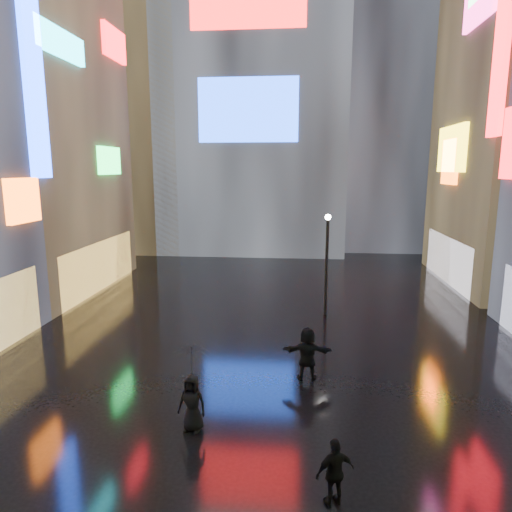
# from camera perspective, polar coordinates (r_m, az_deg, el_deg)

# --- Properties ---
(ground) EXTENTS (140.00, 140.00, 0.00)m
(ground) POSITION_cam_1_polar(r_m,az_deg,el_deg) (21.98, 2.00, -8.90)
(ground) COLOR black
(ground) RESTS_ON ground
(building_left_far) EXTENTS (10.28, 12.00, 22.00)m
(building_left_far) POSITION_cam_1_polar(r_m,az_deg,el_deg) (31.90, -28.40, 16.02)
(building_left_far) COLOR black
(building_left_far) RESTS_ON ground
(tower_main) EXTENTS (16.00, 14.20, 42.00)m
(tower_main) POSITION_cam_1_polar(r_m,az_deg,el_deg) (46.82, 0.06, 27.76)
(tower_main) COLOR black
(tower_main) RESTS_ON ground
(tower_flank_right) EXTENTS (12.00, 12.00, 34.00)m
(tower_flank_right) POSITION_cam_1_polar(r_m,az_deg,el_deg) (48.24, 15.79, 21.96)
(tower_flank_right) COLOR black
(tower_flank_right) RESTS_ON ground
(tower_flank_left) EXTENTS (10.00, 10.00, 26.00)m
(tower_flank_left) POSITION_cam_1_polar(r_m,az_deg,el_deg) (45.61, -14.79, 17.57)
(tower_flank_left) COLOR black
(tower_flank_left) RESTS_ON ground
(lamp_far) EXTENTS (0.30, 0.30, 5.20)m
(lamp_far) POSITION_cam_1_polar(r_m,az_deg,el_deg) (23.34, 8.84, -0.34)
(lamp_far) COLOR black
(lamp_far) RESTS_ON ground
(pedestrian_3) EXTENTS (1.02, 0.76, 1.61)m
(pedestrian_3) POSITION_cam_1_polar(r_m,az_deg,el_deg) (11.37, 9.85, -25.06)
(pedestrian_3) COLOR black
(pedestrian_3) RESTS_ON ground
(pedestrian_4) EXTENTS (0.90, 0.66, 1.69)m
(pedestrian_4) POSITION_cam_1_polar(r_m,az_deg,el_deg) (13.83, -8.00, -17.72)
(pedestrian_4) COLOR black
(pedestrian_4) RESTS_ON ground
(pedestrian_5) EXTENTS (1.79, 0.59, 1.92)m
(pedestrian_5) POSITION_cam_1_polar(r_m,az_deg,el_deg) (16.70, 6.44, -12.02)
(pedestrian_5) COLOR black
(pedestrian_5) RESTS_ON ground
(umbrella_2) EXTENTS (1.25, 1.24, 0.89)m
(umbrella_2) POSITION_cam_1_polar(r_m,az_deg,el_deg) (13.27, -8.15, -12.83)
(umbrella_2) COLOR black
(umbrella_2) RESTS_ON pedestrian_4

